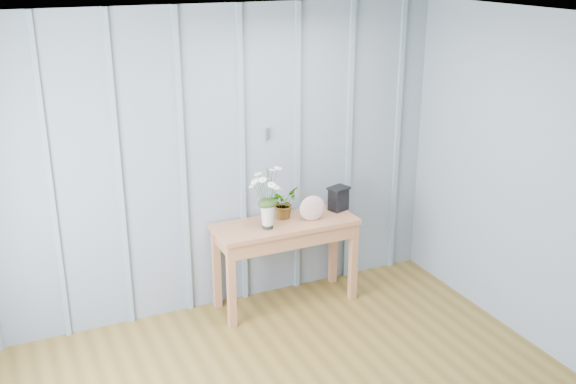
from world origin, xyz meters
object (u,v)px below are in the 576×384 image
sideboard (285,235)px  daisy_vase (267,188)px  carved_box (339,198)px  felt_disc_vessel (312,208)px

sideboard → daisy_vase: (-0.18, -0.06, 0.46)m
sideboard → carved_box: 0.58m
sideboard → daisy_vase: 0.50m
felt_disc_vessel → carved_box: 0.34m
felt_disc_vessel → carved_box: size_ratio=1.05×
sideboard → felt_disc_vessel: size_ratio=5.48×
sideboard → carved_box: (0.53, 0.06, 0.22)m
felt_disc_vessel → daisy_vase: bearing=-169.9°
sideboard → felt_disc_vessel: felt_disc_vessel is taller
carved_box → felt_disc_vessel: bearing=-158.6°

